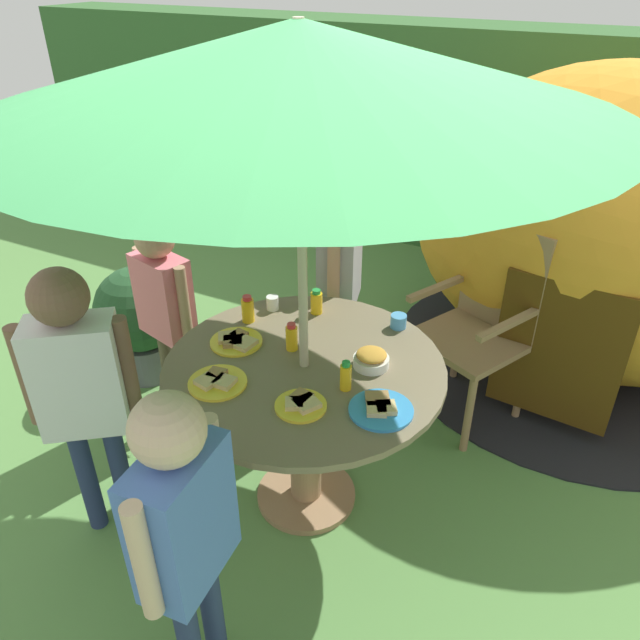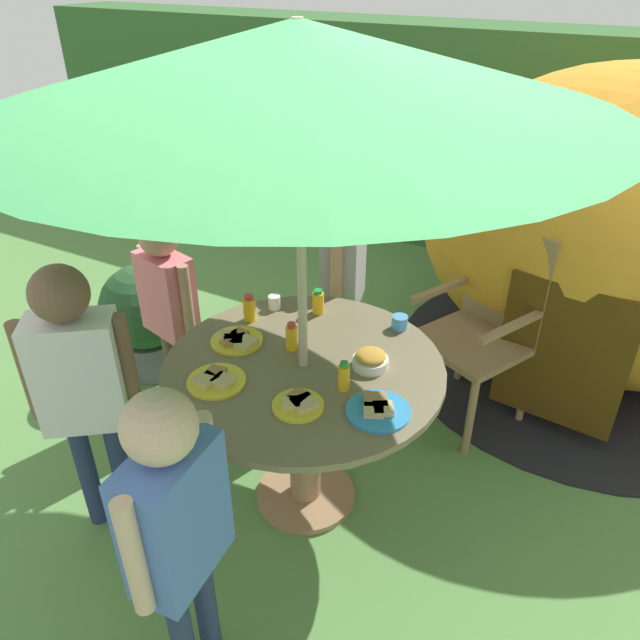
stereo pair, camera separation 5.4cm
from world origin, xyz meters
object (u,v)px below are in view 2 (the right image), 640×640
object	(u,v)px
child_in_white_shirt	(79,373)
child_in_blue_shirt	(175,516)
dome_tent	(615,233)
plate_mid_right	(237,340)
patio_umbrella	(298,66)
child_in_pink_shirt	(167,295)
plate_far_left	(378,409)
juice_bottle_center_back	(344,377)
plate_front_edge	(299,404)
cup_near	(400,322)
juice_bottle_far_right	(249,309)
plate_near_left	(216,380)
wooden_chair	(488,317)
snack_bowl	(371,360)
juice_bottle_center_front	(292,337)
cup_far	(274,302)
potted_plant	(145,315)
garden_table	(304,400)
child_in_grey_shirt	(344,260)
juice_bottle_near_right	(318,302)

from	to	relation	value
child_in_white_shirt	child_in_blue_shirt	world-z (taller)	child_in_white_shirt
dome_tent	plate_mid_right	distance (m)	2.18
patio_umbrella	child_in_pink_shirt	world-z (taller)	patio_umbrella
patio_umbrella	dome_tent	size ratio (longest dim) A/B	0.85
plate_far_left	juice_bottle_center_back	xyz separation A→B (m)	(-0.17, 0.06, 0.05)
plate_front_edge	cup_near	size ratio (longest dim) A/B	2.73
plate_front_edge	juice_bottle_far_right	xyz separation A→B (m)	(-0.50, 0.42, 0.05)
child_in_white_shirt	plate_near_left	distance (m)	0.52
plate_mid_right	wooden_chair	bearing A→B (deg)	50.86
plate_far_left	cup_near	distance (m)	0.58
child_in_pink_shirt	snack_bowl	world-z (taller)	child_in_pink_shirt
plate_front_edge	juice_bottle_center_front	world-z (taller)	juice_bottle_center_front
wooden_chair	cup_far	distance (m)	1.10
potted_plant	cup_near	bearing A→B (deg)	0.30
garden_table	juice_bottle_center_back	world-z (taller)	juice_bottle_center_back
juice_bottle_center_front	plate_front_edge	bearing A→B (deg)	-55.46
juice_bottle_far_right	cup_near	size ratio (longest dim) A/B	1.80
snack_bowl	plate_near_left	xyz separation A→B (m)	(-0.48, -0.38, -0.02)
plate_near_left	potted_plant	bearing A→B (deg)	147.05
dome_tent	child_in_white_shirt	xyz separation A→B (m)	(-1.64, -2.28, -0.06)
dome_tent	juice_bottle_center_back	world-z (taller)	dome_tent
plate_near_left	cup_near	size ratio (longest dim) A/B	3.23
child_in_grey_shirt	child_in_white_shirt	world-z (taller)	child_in_grey_shirt
garden_table	patio_umbrella	size ratio (longest dim) A/B	0.55
cup_near	child_in_pink_shirt	bearing A→B (deg)	-169.77
child_in_pink_shirt	juice_bottle_near_right	world-z (taller)	child_in_pink_shirt
snack_bowl	juice_bottle_far_right	distance (m)	0.63
cup_far	plate_front_edge	bearing A→B (deg)	-50.73
child_in_pink_shirt	juice_bottle_center_front	distance (m)	0.84
garden_table	juice_bottle_far_right	xyz separation A→B (m)	(-0.38, 0.18, 0.24)
plate_mid_right	juice_bottle_far_right	bearing A→B (deg)	106.98
snack_bowl	juice_bottle_center_front	world-z (taller)	juice_bottle_center_front
child_in_white_shirt	snack_bowl	distance (m)	1.13
garden_table	plate_mid_right	world-z (taller)	plate_mid_right
plate_front_edge	juice_bottle_center_back	bearing A→B (deg)	60.26
plate_far_left	cup_far	xyz separation A→B (m)	(-0.72, 0.45, 0.02)
plate_near_left	juice_bottle_center_back	bearing A→B (deg)	23.92
patio_umbrella	child_in_white_shirt	size ratio (longest dim) A/B	1.66
wooden_chair	plate_near_left	world-z (taller)	wooden_chair
dome_tent	juice_bottle_near_right	size ratio (longest dim) A/B	20.54
child_in_grey_shirt	child_in_blue_shirt	world-z (taller)	child_in_grey_shirt
child_in_white_shirt	plate_mid_right	size ratio (longest dim) A/B	5.63
dome_tent	cup_near	bearing A→B (deg)	-113.11
wooden_chair	child_in_pink_shirt	bearing A→B (deg)	-125.13
garden_table	plate_far_left	size ratio (longest dim) A/B	4.82
plate_far_left	juice_bottle_near_right	distance (m)	0.74
child_in_grey_shirt	juice_bottle_center_back	distance (m)	0.98
plate_front_edge	plate_mid_right	size ratio (longest dim) A/B	0.86
juice_bottle_far_right	plate_far_left	bearing A→B (deg)	-21.86
plate_front_edge	juice_bottle_near_right	bearing A→B (deg)	112.77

